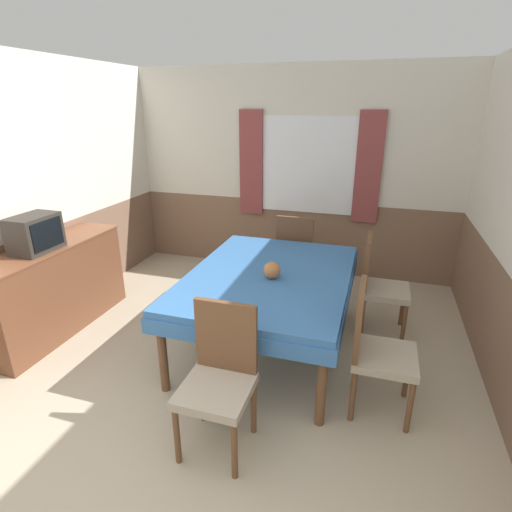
% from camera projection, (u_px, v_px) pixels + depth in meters
% --- Properties ---
extents(wall_back, '(4.57, 0.10, 2.60)m').
position_uv_depth(wall_back, '(292.00, 173.00, 5.12)').
color(wall_back, silver).
rests_on(wall_back, ground_plane).
extents(wall_left, '(0.05, 4.57, 2.60)m').
position_uv_depth(wall_left, '(29.00, 197.00, 3.83)').
color(wall_left, silver).
rests_on(wall_left, ground_plane).
extents(dining_table, '(1.42, 1.91, 0.73)m').
position_uv_depth(dining_table, '(269.00, 283.00, 3.57)').
color(dining_table, '#386BA8').
rests_on(dining_table, ground_plane).
extents(chair_head_window, '(0.44, 0.44, 0.97)m').
position_uv_depth(chair_head_window, '(296.00, 252.00, 4.67)').
color(chair_head_window, brown).
rests_on(chair_head_window, ground_plane).
extents(chair_right_far, '(0.44, 0.44, 0.97)m').
position_uv_depth(chair_right_far, '(379.00, 283.00, 3.85)').
color(chair_right_far, brown).
rests_on(chair_right_far, ground_plane).
extents(chair_right_near, '(0.44, 0.44, 0.97)m').
position_uv_depth(chair_right_near, '(375.00, 346.00, 2.84)').
color(chair_right_near, brown).
rests_on(chair_right_near, ground_plane).
extents(chair_head_near, '(0.44, 0.44, 0.97)m').
position_uv_depth(chair_head_near, '(220.00, 374.00, 2.55)').
color(chair_head_near, brown).
rests_on(chair_head_near, ground_plane).
extents(sideboard, '(0.46, 1.59, 0.89)m').
position_uv_depth(sideboard, '(54.00, 288.00, 3.91)').
color(sideboard, brown).
rests_on(sideboard, ground_plane).
extents(tv, '(0.29, 0.42, 0.33)m').
position_uv_depth(tv, '(35.00, 234.00, 3.57)').
color(tv, '#2D2823').
rests_on(tv, sideboard).
extents(vase, '(0.15, 0.15, 0.15)m').
position_uv_depth(vase, '(272.00, 270.00, 3.40)').
color(vase, '#B26B38').
rests_on(vase, dining_table).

